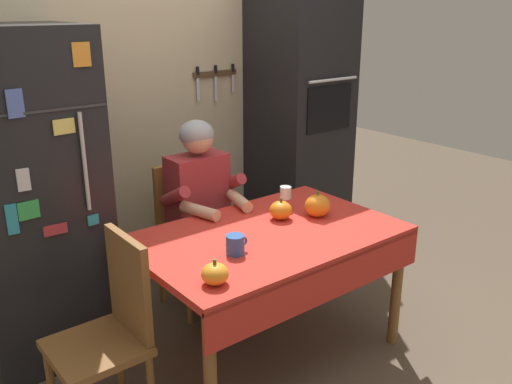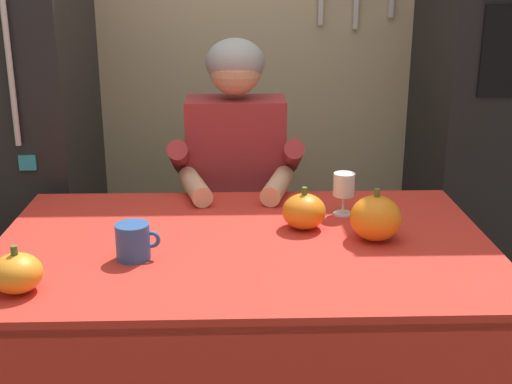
{
  "view_description": "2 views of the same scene",
  "coord_description": "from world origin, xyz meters",
  "px_view_note": "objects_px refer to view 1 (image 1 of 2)",
  "views": [
    {
      "loc": [
        -1.73,
        -1.98,
        1.89
      ],
      "look_at": [
        0.03,
        0.24,
        0.92
      ],
      "focal_mm": 38.61,
      "sensor_mm": 36.0,
      "label": 1
    },
    {
      "loc": [
        -0.02,
        -1.68,
        1.47
      ],
      "look_at": [
        0.04,
        0.18,
        0.86
      ],
      "focal_mm": 47.61,
      "sensor_mm": 36.0,
      "label": 2
    }
  ],
  "objects_px": {
    "refrigerator": "(30,199)",
    "pumpkin_medium": "(317,205)",
    "wall_oven": "(299,122)",
    "chair_left_side": "(111,326)",
    "pumpkin_large": "(215,274)",
    "pumpkin_small": "(281,210)",
    "dining_table": "(270,248)",
    "seated_person": "(204,204)",
    "coffee_mug": "(235,245)",
    "wine_glass": "(286,194)",
    "chair_behind_person": "(189,229)"
  },
  "relations": [
    {
      "from": "chair_behind_person",
      "to": "chair_left_side",
      "type": "relative_size",
      "value": 1.0
    },
    {
      "from": "refrigerator",
      "to": "chair_left_side",
      "type": "xyz_separation_m",
      "value": [
        0.05,
        -0.85,
        -0.39
      ]
    },
    {
      "from": "pumpkin_large",
      "to": "pumpkin_medium",
      "type": "bearing_deg",
      "value": 18.3
    },
    {
      "from": "refrigerator",
      "to": "chair_behind_person",
      "type": "bearing_deg",
      "value": -5.55
    },
    {
      "from": "wine_glass",
      "to": "pumpkin_medium",
      "type": "xyz_separation_m",
      "value": [
        0.06,
        -0.21,
        -0.03
      ]
    },
    {
      "from": "seated_person",
      "to": "chair_left_side",
      "type": "relative_size",
      "value": 1.34
    },
    {
      "from": "dining_table",
      "to": "pumpkin_medium",
      "type": "xyz_separation_m",
      "value": [
        0.37,
        0.03,
        0.15
      ]
    },
    {
      "from": "coffee_mug",
      "to": "pumpkin_small",
      "type": "relative_size",
      "value": 0.92
    },
    {
      "from": "chair_left_side",
      "to": "coffee_mug",
      "type": "height_order",
      "value": "chair_left_side"
    },
    {
      "from": "dining_table",
      "to": "pumpkin_medium",
      "type": "distance_m",
      "value": 0.4
    },
    {
      "from": "pumpkin_small",
      "to": "wine_glass",
      "type": "bearing_deg",
      "value": 40.07
    },
    {
      "from": "pumpkin_medium",
      "to": "wine_glass",
      "type": "bearing_deg",
      "value": 105.65
    },
    {
      "from": "pumpkin_large",
      "to": "chair_behind_person",
      "type": "bearing_deg",
      "value": 63.99
    },
    {
      "from": "coffee_mug",
      "to": "wine_glass",
      "type": "relative_size",
      "value": 0.87
    },
    {
      "from": "seated_person",
      "to": "coffee_mug",
      "type": "distance_m",
      "value": 0.75
    },
    {
      "from": "chair_left_side",
      "to": "dining_table",
      "type": "bearing_deg",
      "value": -2.4
    },
    {
      "from": "wine_glass",
      "to": "pumpkin_small",
      "type": "distance_m",
      "value": 0.18
    },
    {
      "from": "dining_table",
      "to": "pumpkin_small",
      "type": "height_order",
      "value": "pumpkin_small"
    },
    {
      "from": "chair_left_side",
      "to": "wine_glass",
      "type": "relative_size",
      "value": 6.89
    },
    {
      "from": "dining_table",
      "to": "pumpkin_large",
      "type": "distance_m",
      "value": 0.62
    },
    {
      "from": "chair_left_side",
      "to": "pumpkin_medium",
      "type": "xyz_separation_m",
      "value": [
        1.27,
        -0.01,
        0.29
      ]
    },
    {
      "from": "wall_oven",
      "to": "pumpkin_large",
      "type": "relative_size",
      "value": 17.4
    },
    {
      "from": "refrigerator",
      "to": "pumpkin_medium",
      "type": "distance_m",
      "value": 1.58
    },
    {
      "from": "coffee_mug",
      "to": "refrigerator",
      "type": "bearing_deg",
      "value": 124.1
    },
    {
      "from": "dining_table",
      "to": "seated_person",
      "type": "relative_size",
      "value": 1.12
    },
    {
      "from": "pumpkin_medium",
      "to": "wall_oven",
      "type": "bearing_deg",
      "value": 52.91
    },
    {
      "from": "refrigerator",
      "to": "pumpkin_small",
      "type": "bearing_deg",
      "value": -33.97
    },
    {
      "from": "seated_person",
      "to": "pumpkin_large",
      "type": "xyz_separation_m",
      "value": [
        -0.52,
        -0.88,
        0.05
      ]
    },
    {
      "from": "chair_behind_person",
      "to": "chair_left_side",
      "type": "distance_m",
      "value": 1.16
    },
    {
      "from": "pumpkin_medium",
      "to": "pumpkin_small",
      "type": "bearing_deg",
      "value": 153.54
    },
    {
      "from": "pumpkin_medium",
      "to": "chair_left_side",
      "type": "bearing_deg",
      "value": 179.48
    },
    {
      "from": "wall_oven",
      "to": "coffee_mug",
      "type": "distance_m",
      "value": 1.7
    },
    {
      "from": "chair_behind_person",
      "to": "wine_glass",
      "type": "bearing_deg",
      "value": -59.15
    },
    {
      "from": "seated_person",
      "to": "coffee_mug",
      "type": "xyz_separation_m",
      "value": [
        -0.27,
        -0.69,
        0.05
      ]
    },
    {
      "from": "pumpkin_small",
      "to": "chair_behind_person",
      "type": "bearing_deg",
      "value": 106.51
    },
    {
      "from": "seated_person",
      "to": "pumpkin_large",
      "type": "relative_size",
      "value": 10.32
    },
    {
      "from": "wall_oven",
      "to": "chair_left_side",
      "type": "bearing_deg",
      "value": -155.6
    },
    {
      "from": "seated_person",
      "to": "wine_glass",
      "type": "distance_m",
      "value": 0.51
    },
    {
      "from": "wall_oven",
      "to": "refrigerator",
      "type": "bearing_deg",
      "value": -178.86
    },
    {
      "from": "dining_table",
      "to": "wine_glass",
      "type": "relative_size",
      "value": 10.38
    },
    {
      "from": "seated_person",
      "to": "chair_left_side",
      "type": "height_order",
      "value": "seated_person"
    },
    {
      "from": "wine_glass",
      "to": "pumpkin_medium",
      "type": "height_order",
      "value": "pumpkin_medium"
    },
    {
      "from": "refrigerator",
      "to": "pumpkin_large",
      "type": "height_order",
      "value": "refrigerator"
    },
    {
      "from": "refrigerator",
      "to": "pumpkin_small",
      "type": "height_order",
      "value": "refrigerator"
    },
    {
      "from": "pumpkin_large",
      "to": "pumpkin_small",
      "type": "relative_size",
      "value": 0.94
    },
    {
      "from": "wall_oven",
      "to": "seated_person",
      "type": "relative_size",
      "value": 1.69
    },
    {
      "from": "dining_table",
      "to": "pumpkin_large",
      "type": "height_order",
      "value": "pumpkin_large"
    },
    {
      "from": "wine_glass",
      "to": "coffee_mug",
      "type": "bearing_deg",
      "value": -151.91
    },
    {
      "from": "coffee_mug",
      "to": "pumpkin_medium",
      "type": "relative_size",
      "value": 0.78
    },
    {
      "from": "chair_behind_person",
      "to": "wall_oven",
      "type": "bearing_deg",
      "value": 6.94
    }
  ]
}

